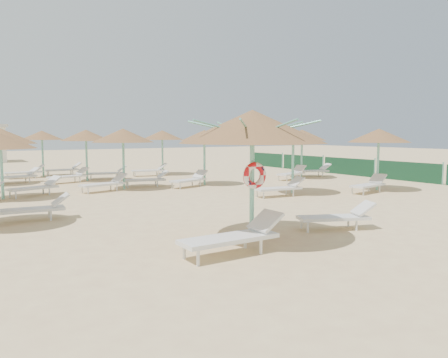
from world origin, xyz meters
TOP-DOWN VIEW (x-y plane):
  - ground at (0.00, 0.00)m, footprint 120.00×120.00m
  - main_palapa at (-0.32, 0.11)m, footprint 3.37×3.37m
  - lounger_main_a at (-1.32, -0.69)m, footprint 2.26×0.70m
  - lounger_main_b at (2.26, -0.16)m, footprint 2.04×1.32m
  - palapa_field at (1.83, 10.63)m, footprint 20.15×16.62m
  - windbreak_fence at (14.00, 9.96)m, footprint 0.08×19.84m

SIDE VIEW (x-z plane):
  - ground at x=0.00m, z-range 0.00..0.00m
  - lounger_main_b at x=2.26m, z-range -0.02..0.70m
  - lounger_main_a at x=-1.32m, z-range -0.02..0.80m
  - windbreak_fence at x=14.00m, z-range -0.05..1.05m
  - palapa_field at x=1.83m, z-range 0.93..3.63m
  - main_palapa at x=-0.32m, z-range 1.12..4.14m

